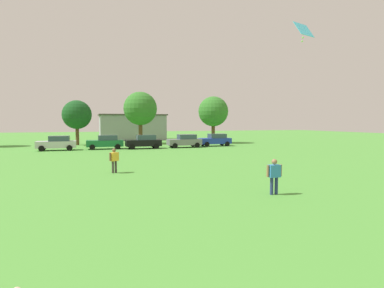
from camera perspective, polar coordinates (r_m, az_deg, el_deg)
name	(u,v)px	position (r m, az deg, el deg)	size (l,w,h in m)	color
ground_plane	(99,158)	(31.47, -15.86, -2.29)	(160.00, 160.00, 0.00)	#4C9338
adult_bystander	(274,173)	(15.38, 14.15, -5.01)	(0.78, 0.30, 1.63)	navy
bystander_near_trees	(114,158)	(21.75, -13.42, -2.46)	(0.64, 0.54, 1.59)	#3F3833
kite	(304,30)	(21.57, 18.91, 18.26)	(1.48, 1.04, 1.17)	#3FBFE5
parked_car_silver_0	(57,143)	(40.80, -22.49, 0.16)	(4.30, 2.02, 1.68)	silver
parked_car_green_1	(105,142)	(40.93, -14.87, 0.34)	(4.30, 2.02, 1.68)	#196B38
parked_car_black_2	(144,142)	(40.65, -8.37, 0.41)	(4.30, 2.02, 1.68)	black
parked_car_gray_3	(185,141)	(42.05, -1.25, 0.56)	(4.30, 2.02, 1.68)	slate
parked_car_blue_4	(215,140)	(44.58, 4.09, 0.74)	(4.30, 2.02, 1.68)	#1E38AD
tree_left	(77,115)	(49.13, -19.45, 4.82)	(4.07, 4.07, 6.35)	brown
tree_right	(140,109)	(49.74, -9.02, 6.10)	(5.00, 5.00, 7.79)	brown
tree_far_right	(213,112)	(50.81, 3.74, 5.67)	(4.63, 4.63, 7.22)	brown
house_left	(132,127)	(60.79, -10.39, 2.93)	(11.92, 6.54, 4.66)	#9999A3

